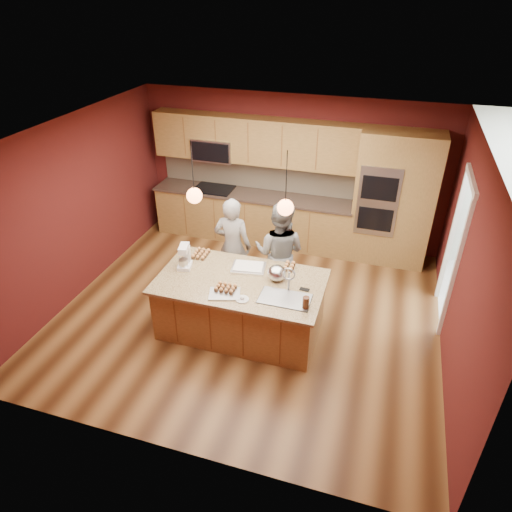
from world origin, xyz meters
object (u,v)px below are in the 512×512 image
(island, at_px, (242,305))
(stand_mixer, at_px, (185,258))
(person_right, at_px, (279,253))
(person_left, at_px, (233,246))
(mixing_bowl, at_px, (277,273))

(island, bearing_deg, stand_mixer, 173.65)
(island, xyz_separation_m, stand_mixer, (-0.87, 0.10, 0.55))
(person_right, bearing_deg, stand_mixer, 37.52)
(person_left, distance_m, stand_mixer, 0.92)
(island, bearing_deg, mixing_bowl, 20.79)
(stand_mixer, bearing_deg, mixing_bowl, -10.20)
(mixing_bowl, bearing_deg, stand_mixer, -176.80)
(island, bearing_deg, person_right, 71.40)
(person_left, bearing_deg, stand_mixer, 59.53)
(stand_mixer, distance_m, mixing_bowl, 1.32)
(island, relative_size, person_left, 1.42)
(person_right, xyz_separation_m, mixing_bowl, (0.15, -0.72, 0.12))
(stand_mixer, relative_size, mixing_bowl, 1.32)
(stand_mixer, bearing_deg, person_right, 20.77)
(island, distance_m, stand_mixer, 1.04)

